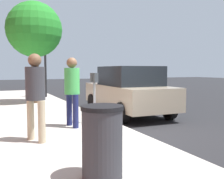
{
  "coord_description": "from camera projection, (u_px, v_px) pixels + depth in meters",
  "views": [
    {
      "loc": [
        -5.85,
        3.15,
        1.65
      ],
      "look_at": [
        0.63,
        0.15,
        1.1
      ],
      "focal_mm": 41.25,
      "sensor_mm": 36.0,
      "label": 1
    }
  ],
  "objects": [
    {
      "name": "sidewalk_slab",
      "position": [
        3.0,
        144.0,
        5.47
      ],
      "size": [
        28.0,
        6.0,
        0.15
      ],
      "primitive_type": "cube",
      "color": "#B7B2A8",
      "rests_on": "ground_plane"
    },
    {
      "name": "trash_bin",
      "position": [
        102.0,
        142.0,
        3.54
      ],
      "size": [
        0.59,
        0.59,
        1.01
      ],
      "color": "#2D2D33",
      "rests_on": "sidewalk_slab"
    },
    {
      "name": "parking_meter",
      "position": [
        94.0,
        87.0,
        7.19
      ],
      "size": [
        0.36,
        0.12,
        1.41
      ],
      "color": "gray",
      "rests_on": "sidewalk_slab"
    },
    {
      "name": "parked_sedan_near",
      "position": [
        128.0,
        90.0,
        9.45
      ],
      "size": [
        4.46,
        2.09,
        1.77
      ],
      "color": "gray",
      "rests_on": "ground_plane"
    },
    {
      "name": "ground_plane",
      "position": [
        127.0,
        133.0,
        6.74
      ],
      "size": [
        80.0,
        80.0,
        0.0
      ],
      "primitive_type": "plane",
      "color": "#232326",
      "rests_on": "ground"
    },
    {
      "name": "street_tree",
      "position": [
        34.0,
        30.0,
        11.49
      ],
      "size": [
        2.46,
        2.46,
        4.53
      ],
      "color": "brown",
      "rests_on": "sidewalk_slab"
    },
    {
      "name": "pedestrian_at_meter",
      "position": [
        72.0,
        86.0,
        6.71
      ],
      "size": [
        0.54,
        0.4,
        1.81
      ],
      "rotation": [
        0.0,
        0.0,
        -1.42
      ],
      "color": "#191E4C",
      "rests_on": "sidewalk_slab"
    },
    {
      "name": "pedestrian_bystander",
      "position": [
        35.0,
        89.0,
        5.33
      ],
      "size": [
        0.51,
        0.4,
        1.83
      ],
      "rotation": [
        0.0,
        0.0,
        -1.13
      ],
      "color": "tan",
      "rests_on": "sidewalk_slab"
    },
    {
      "name": "traffic_signal",
      "position": [
        47.0,
        53.0,
        14.1
      ],
      "size": [
        0.24,
        0.44,
        3.6
      ],
      "color": "black",
      "rests_on": "sidewalk_slab"
    }
  ]
}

